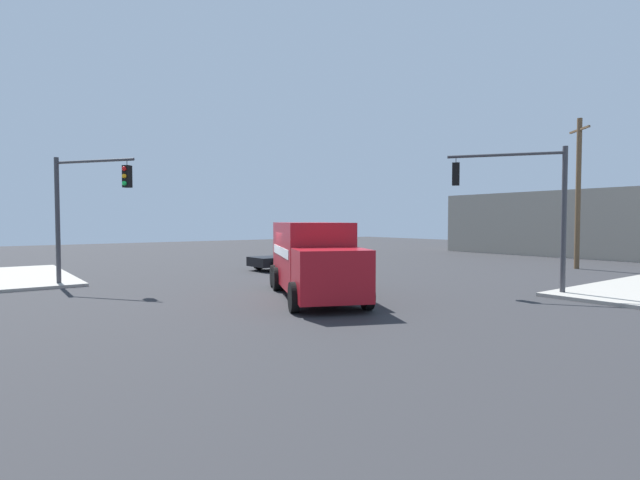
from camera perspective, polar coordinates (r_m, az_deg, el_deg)
name	(u,v)px	position (r m, az deg, el deg)	size (l,w,h in m)	color
ground_plane	(297,291)	(20.01, -2.84, -6.22)	(100.00, 100.00, 0.00)	#2B2B2D
delivery_truck	(313,258)	(18.43, -0.84, -2.24)	(7.90, 5.51, 2.91)	#AD141E
traffic_light_primary	(81,200)	(23.52, -27.05, 4.37)	(3.54, 2.61, 5.72)	#38383D
traffic_light_secondary	(524,196)	(20.74, 23.56, 4.89)	(3.77, 2.77, 5.78)	#38383D
pickup_black	(292,257)	(29.06, -3.44, -2.11)	(2.35, 5.24, 1.38)	black
utility_pole	(578,192)	(33.26, 28.91, 5.18)	(1.81, 1.45, 9.31)	brown
building_backdrop	(571,224)	(45.50, 28.20, 1.75)	(21.06, 6.00, 5.48)	gray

